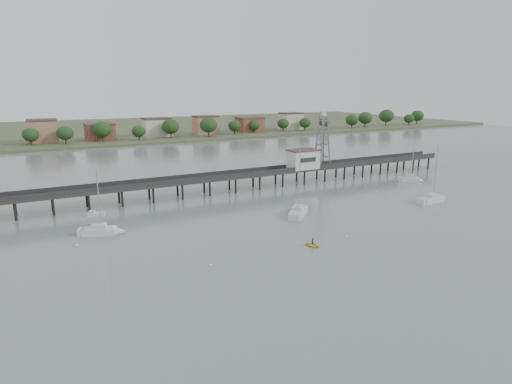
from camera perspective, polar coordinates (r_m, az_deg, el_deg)
ground_plane at (r=60.94m, az=18.80°, el=-12.10°), size 500.00×500.00×0.00m
pier at (r=107.34m, az=-4.86°, el=1.87°), size 150.00×5.00×5.50m
pier_building at (r=118.73m, az=6.29°, el=4.39°), size 8.40×5.40×5.30m
lattice_tower at (r=121.86m, az=8.88°, el=6.66°), size 3.20×3.20×15.50m
sailboat_d at (r=107.69m, az=22.82°, el=-0.86°), size 8.54×2.83×13.93m
sailboat_c at (r=90.37m, az=5.86°, el=-2.50°), size 8.16×7.85×14.44m
sailboat_b at (r=82.04m, az=-19.36°, el=-4.92°), size 7.90×4.76×12.64m
sailboat_e at (r=127.99m, az=20.19°, el=1.57°), size 6.32×5.12×10.72m
white_tender at (r=94.24m, az=-20.61°, el=-2.79°), size 3.75×2.61×1.35m
yellow_dinghy at (r=72.63m, az=7.54°, el=-7.19°), size 1.93×1.16×2.60m
dinghy_occupant at (r=72.63m, az=7.54°, el=-7.19°), size 0.77×1.31×0.30m
mooring_buoys at (r=83.89m, az=7.85°, el=-4.24°), size 79.68×23.85×0.39m
far_shore at (r=280.39m, az=-19.66°, el=7.88°), size 500.00×170.00×10.40m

